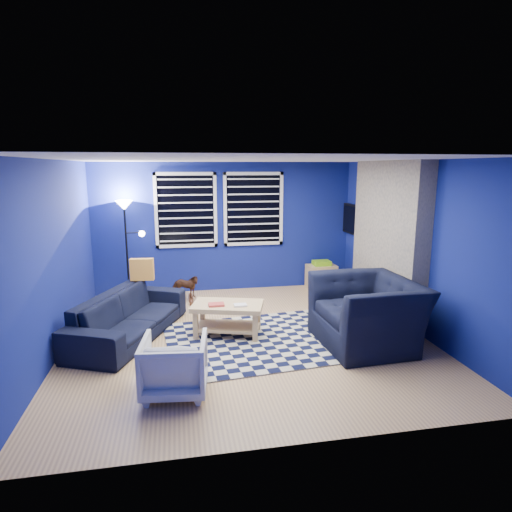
{
  "coord_description": "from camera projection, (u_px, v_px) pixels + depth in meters",
  "views": [
    {
      "loc": [
        -0.93,
        -5.73,
        2.4
      ],
      "look_at": [
        0.19,
        0.3,
        1.12
      ],
      "focal_mm": 30.0,
      "sensor_mm": 36.0,
      "label": 1
    }
  ],
  "objects": [
    {
      "name": "floor",
      "position": [
        247.0,
        337.0,
        6.17
      ],
      "size": [
        5.0,
        5.0,
        0.0
      ],
      "primitive_type": "plane",
      "color": "tan",
      "rests_on": "ground"
    },
    {
      "name": "ceiling",
      "position": [
        246.0,
        159.0,
        5.66
      ],
      "size": [
        5.0,
        5.0,
        0.0
      ],
      "primitive_type": "plane",
      "rotation": [
        3.14,
        0.0,
        0.0
      ],
      "color": "white",
      "rests_on": "wall_back"
    },
    {
      "name": "wall_back",
      "position": [
        225.0,
        227.0,
        8.32
      ],
      "size": [
        5.0,
        0.0,
        5.0
      ],
      "primitive_type": "plane",
      "rotation": [
        1.57,
        0.0,
        0.0
      ],
      "color": "navy",
      "rests_on": "floor"
    },
    {
      "name": "wall_left",
      "position": [
        53.0,
        259.0,
        5.46
      ],
      "size": [
        0.0,
        5.0,
        5.0
      ],
      "primitive_type": "plane",
      "rotation": [
        1.57,
        0.0,
        1.57
      ],
      "color": "navy",
      "rests_on": "floor"
    },
    {
      "name": "wall_right",
      "position": [
        412.0,
        246.0,
        6.36
      ],
      "size": [
        0.0,
        5.0,
        5.0
      ],
      "primitive_type": "plane",
      "rotation": [
        1.57,
        0.0,
        -1.57
      ],
      "color": "navy",
      "rests_on": "floor"
    },
    {
      "name": "fireplace",
      "position": [
        387.0,
        244.0,
        6.83
      ],
      "size": [
        0.65,
        2.0,
        2.5
      ],
      "color": "gray",
      "rests_on": "floor"
    },
    {
      "name": "window_left",
      "position": [
        186.0,
        210.0,
        8.07
      ],
      "size": [
        1.17,
        0.06,
        1.42
      ],
      "color": "black",
      "rests_on": "wall_back"
    },
    {
      "name": "window_right",
      "position": [
        254.0,
        209.0,
        8.31
      ],
      "size": [
        1.17,
        0.06,
        1.42
      ],
      "color": "black",
      "rests_on": "wall_back"
    },
    {
      "name": "tv",
      "position": [
        354.0,
        220.0,
        8.25
      ],
      "size": [
        0.07,
        1.0,
        0.58
      ],
      "color": "black",
      "rests_on": "wall_right"
    },
    {
      "name": "rug",
      "position": [
        258.0,
        340.0,
        6.01
      ],
      "size": [
        2.69,
        2.24,
        0.02
      ],
      "primitive_type": "cube",
      "rotation": [
        0.0,
        0.0,
        0.1
      ],
      "color": "black",
      "rests_on": "floor"
    },
    {
      "name": "sofa",
      "position": [
        129.0,
        316.0,
        6.11
      ],
      "size": [
        2.34,
        1.64,
        0.64
      ],
      "primitive_type": "imported",
      "rotation": [
        0.0,
        0.0,
        1.17
      ],
      "color": "black",
      "rests_on": "floor"
    },
    {
      "name": "armchair_big",
      "position": [
        367.0,
        312.0,
        5.83
      ],
      "size": [
        1.46,
        1.29,
        0.91
      ],
      "primitive_type": "imported",
      "rotation": [
        0.0,
        0.0,
        -1.52
      ],
      "color": "black",
      "rests_on": "floor"
    },
    {
      "name": "armchair_bent",
      "position": [
        174.0,
        365.0,
        4.58
      ],
      "size": [
        0.75,
        0.77,
        0.63
      ],
      "primitive_type": "imported",
      "rotation": [
        0.0,
        0.0,
        3.03
      ],
      "color": "gray",
      "rests_on": "floor"
    },
    {
      "name": "rocking_horse",
      "position": [
        185.0,
        286.0,
        7.72
      ],
      "size": [
        0.37,
        0.56,
        0.43
      ],
      "primitive_type": "imported",
      "rotation": [
        0.0,
        0.0,
        1.27
      ],
      "color": "#452916",
      "rests_on": "floor"
    },
    {
      "name": "coffee_table",
      "position": [
        228.0,
        313.0,
        6.16
      ],
      "size": [
        1.12,
        0.83,
        0.5
      ],
      "rotation": [
        0.0,
        0.0,
        -0.28
      ],
      "color": "tan",
      "rests_on": "rug"
    },
    {
      "name": "cabinet",
      "position": [
        321.0,
        276.0,
        8.62
      ],
      "size": [
        0.59,
        0.41,
        0.56
      ],
      "rotation": [
        0.0,
        0.0,
        0.05
      ],
      "color": "tan",
      "rests_on": "floor"
    },
    {
      "name": "floor_lamp",
      "position": [
        126.0,
        219.0,
        7.7
      ],
      "size": [
        0.49,
        0.3,
        1.81
      ],
      "color": "black",
      "rests_on": "floor"
    },
    {
      "name": "throw_pillow",
      "position": [
        142.0,
        269.0,
        6.77
      ],
      "size": [
        0.37,
        0.15,
        0.35
      ],
      "primitive_type": "cube",
      "rotation": [
        0.0,
        0.0,
        -0.1
      ],
      "color": "#F09D38",
      "rests_on": "sofa"
    }
  ]
}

